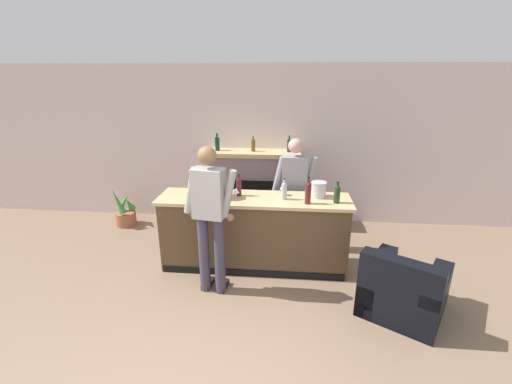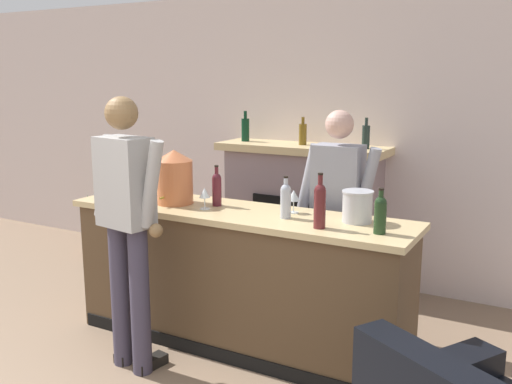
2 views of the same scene
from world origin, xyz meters
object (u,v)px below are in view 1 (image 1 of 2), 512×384
object	(u,v)px
potted_plant_corner	(125,213)
wine_bottle_merlot_tall	(239,186)
armchair_black	(403,292)
wine_bottle_rose_blush	(284,190)
wine_bottle_burgundy_dark	(308,192)
copper_dispenser	(214,182)
wine_bottle_chardonnay_pale	(337,193)
person_bartender	(294,190)
ice_bucket_steel	(319,189)
wine_glass_back_row	(236,191)
wine_glass_mid_counter	(283,187)
person_customer	(210,215)
fireplace_stone	(253,187)

from	to	relation	value
potted_plant_corner	wine_bottle_merlot_tall	size ratio (longest dim) A/B	2.36
armchair_black	wine_bottle_rose_blush	bearing A→B (deg)	148.69
wine_bottle_burgundy_dark	copper_dispenser	bearing A→B (deg)	173.74
wine_bottle_chardonnay_pale	wine_bottle_rose_blush	world-z (taller)	wine_bottle_rose_blush
wine_bottle_chardonnay_pale	person_bartender	bearing A→B (deg)	128.61
ice_bucket_steel	wine_glass_back_row	world-z (taller)	ice_bucket_steel
wine_bottle_burgundy_dark	ice_bucket_steel	bearing A→B (deg)	59.35
person_bartender	wine_bottle_burgundy_dark	world-z (taller)	person_bartender
person_bartender	copper_dispenser	distance (m)	1.25
wine_glass_mid_counter	wine_bottle_rose_blush	bearing A→B (deg)	-84.34
person_bartender	wine_bottle_merlot_tall	bearing A→B (deg)	-146.14
person_customer	wine_bottle_rose_blush	distance (m)	1.05
potted_plant_corner	copper_dispenser	world-z (taller)	copper_dispenser
copper_dispenser	wine_bottle_burgundy_dark	xyz separation A→B (m)	(1.22, -0.13, -0.05)
fireplace_stone	wine_bottle_chardonnay_pale	world-z (taller)	fireplace_stone
fireplace_stone	person_bartender	bearing A→B (deg)	-52.35
copper_dispenser	wine_glass_back_row	size ratio (longest dim) A/B	2.58
wine_bottle_merlot_tall	wine_glass_mid_counter	xyz separation A→B (m)	(0.59, 0.07, -0.02)
person_customer	wine_bottle_burgundy_dark	world-z (taller)	person_customer
ice_bucket_steel	wine_glass_mid_counter	distance (m)	0.47
wine_bottle_chardonnay_pale	wine_bottle_merlot_tall	distance (m)	1.28
wine_bottle_merlot_tall	wine_bottle_chardonnay_pale	bearing A→B (deg)	-7.17
armchair_black	ice_bucket_steel	size ratio (longest dim) A/B	5.66
person_bartender	wine_glass_back_row	bearing A→B (deg)	-140.03
fireplace_stone	armchair_black	size ratio (longest dim) A/B	1.38
copper_dispenser	wine_glass_back_row	distance (m)	0.32
potted_plant_corner	wine_glass_mid_counter	size ratio (longest dim) A/B	4.38
armchair_black	ice_bucket_steel	xyz separation A→B (m)	(-0.91, 0.96, 0.87)
fireplace_stone	wine_glass_mid_counter	size ratio (longest dim) A/B	10.01
armchair_black	wine_glass_back_row	size ratio (longest dim) A/B	7.52
wine_bottle_merlot_tall	wine_bottle_burgundy_dark	bearing A→B (deg)	-13.68
wine_bottle_rose_blush	wine_glass_mid_counter	distance (m)	0.16
potted_plant_corner	person_bartender	distance (m)	3.10
potted_plant_corner	wine_glass_mid_counter	bearing A→B (deg)	-20.06
copper_dispenser	wine_bottle_chardonnay_pale	world-z (taller)	copper_dispenser
fireplace_stone	wine_bottle_chardonnay_pale	distance (m)	2.04
armchair_black	wine_bottle_chardonnay_pale	world-z (taller)	wine_bottle_chardonnay_pale
potted_plant_corner	fireplace_stone	bearing A→B (deg)	7.81
copper_dispenser	ice_bucket_steel	bearing A→B (deg)	5.30
wine_bottle_merlot_tall	wine_glass_mid_counter	distance (m)	0.59
wine_bottle_merlot_tall	wine_bottle_rose_blush	xyz separation A→B (m)	(0.60, -0.09, -0.01)
wine_bottle_burgundy_dark	wine_glass_back_row	world-z (taller)	wine_bottle_burgundy_dark
person_bartender	wine_glass_mid_counter	size ratio (longest dim) A/B	10.57
person_customer	wine_glass_back_row	size ratio (longest dim) A/B	11.73
person_bartender	wine_bottle_rose_blush	size ratio (longest dim) A/B	6.01
person_bartender	wine_glass_mid_counter	xyz separation A→B (m)	(-0.16, -0.43, 0.19)
armchair_black	wine_glass_mid_counter	size ratio (longest dim) A/B	7.25
potted_plant_corner	wine_bottle_chardonnay_pale	size ratio (longest dim) A/B	2.54
wine_bottle_merlot_tall	wine_glass_back_row	distance (m)	0.14
wine_bottle_chardonnay_pale	wine_glass_mid_counter	xyz separation A→B (m)	(-0.68, 0.23, -0.01)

